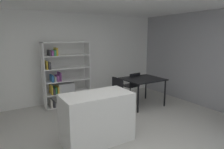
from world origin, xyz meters
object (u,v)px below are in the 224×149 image
object	(u,v)px
open_bookshelf	(63,78)
dining_table	(143,81)
kitchen_island	(97,118)
dining_chair_island_side	(121,90)
dining_chair_far	(132,84)

from	to	relation	value
open_bookshelf	dining_table	size ratio (longest dim) A/B	1.68
kitchen_island	dining_table	xyz separation A→B (m)	(2.01, 1.13, 0.24)
open_bookshelf	kitchen_island	bearing A→B (deg)	-92.13
dining_chair_island_side	open_bookshelf	bearing A→B (deg)	38.28
kitchen_island	open_bookshelf	size ratio (longest dim) A/B	0.71
kitchen_island	dining_chair_island_side	xyz separation A→B (m)	(1.26, 1.12, 0.08)
kitchen_island	open_bookshelf	world-z (taller)	open_bookshelf
kitchen_island	dining_table	size ratio (longest dim) A/B	1.19
dining_table	dining_chair_island_side	world-z (taller)	dining_chair_island_side
dining_chair_far	dining_chair_island_side	bearing A→B (deg)	25.58
dining_table	dining_chair_far	bearing A→B (deg)	88.52
kitchen_island	open_bookshelf	distance (m)	2.30
kitchen_island	dining_chair_far	xyz separation A→B (m)	(2.02, 1.62, 0.06)
kitchen_island	dining_chair_island_side	bearing A→B (deg)	41.50
open_bookshelf	dining_table	bearing A→B (deg)	-30.69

